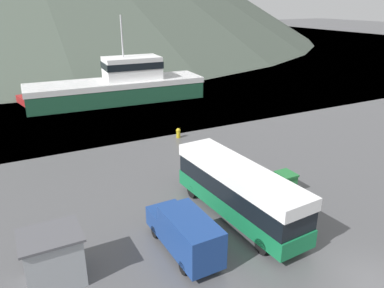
{
  "coord_description": "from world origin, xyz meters",
  "views": [
    {
      "loc": [
        -14.27,
        -8.64,
        12.57
      ],
      "look_at": [
        -1.62,
        15.58,
        2.0
      ],
      "focal_mm": 35.0,
      "sensor_mm": 36.0,
      "label": 1
    }
  ],
  "objects_px": {
    "tour_bus": "(238,189)",
    "small_boat": "(34,103)",
    "delivery_van": "(185,232)",
    "fishing_boat": "(120,85)",
    "storage_bin": "(286,182)",
    "dock_kiosk": "(53,258)"
  },
  "relations": [
    {
      "from": "storage_bin",
      "to": "small_boat",
      "type": "bearing_deg",
      "value": 112.1
    },
    {
      "from": "fishing_boat",
      "to": "storage_bin",
      "type": "distance_m",
      "value": 29.79
    },
    {
      "from": "tour_bus",
      "to": "small_boat",
      "type": "bearing_deg",
      "value": 100.26
    },
    {
      "from": "storage_bin",
      "to": "tour_bus",
      "type": "bearing_deg",
      "value": -166.45
    },
    {
      "from": "storage_bin",
      "to": "fishing_boat",
      "type": "bearing_deg",
      "value": 94.96
    },
    {
      "from": "fishing_boat",
      "to": "storage_bin",
      "type": "bearing_deg",
      "value": -171.98
    },
    {
      "from": "fishing_boat",
      "to": "small_boat",
      "type": "relative_size",
      "value": 3.07
    },
    {
      "from": "delivery_van",
      "to": "small_boat",
      "type": "relative_size",
      "value": 0.75
    },
    {
      "from": "tour_bus",
      "to": "delivery_van",
      "type": "height_order",
      "value": "tour_bus"
    },
    {
      "from": "tour_bus",
      "to": "fishing_boat",
      "type": "height_order",
      "value": "fishing_boat"
    },
    {
      "from": "storage_bin",
      "to": "delivery_van",
      "type": "bearing_deg",
      "value": -162.98
    },
    {
      "from": "delivery_van",
      "to": "fishing_boat",
      "type": "distance_m",
      "value": 33.15
    },
    {
      "from": "dock_kiosk",
      "to": "small_boat",
      "type": "bearing_deg",
      "value": 85.63
    },
    {
      "from": "storage_bin",
      "to": "small_boat",
      "type": "xyz_separation_m",
      "value": [
        -13.06,
        32.16,
        -0.26
      ]
    },
    {
      "from": "small_boat",
      "to": "tour_bus",
      "type": "bearing_deg",
      "value": -87.84
    },
    {
      "from": "storage_bin",
      "to": "dock_kiosk",
      "type": "height_order",
      "value": "dock_kiosk"
    },
    {
      "from": "tour_bus",
      "to": "dock_kiosk",
      "type": "relative_size",
      "value": 3.69
    },
    {
      "from": "delivery_van",
      "to": "dock_kiosk",
      "type": "relative_size",
      "value": 2.02
    },
    {
      "from": "delivery_van",
      "to": "small_boat",
      "type": "bearing_deg",
      "value": 94.97
    },
    {
      "from": "storage_bin",
      "to": "dock_kiosk",
      "type": "distance_m",
      "value": 15.78
    },
    {
      "from": "delivery_van",
      "to": "fishing_boat",
      "type": "bearing_deg",
      "value": 77.13
    },
    {
      "from": "tour_bus",
      "to": "storage_bin",
      "type": "xyz_separation_m",
      "value": [
        4.81,
        1.16,
        -1.16
      ]
    }
  ]
}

